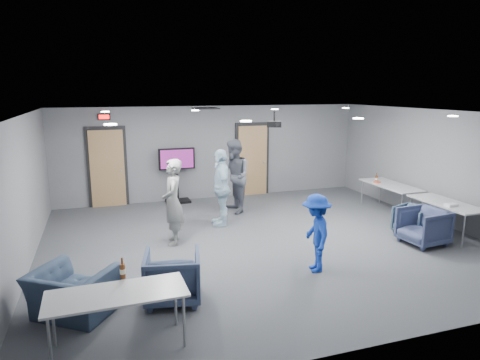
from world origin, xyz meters
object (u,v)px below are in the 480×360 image
object	(u,v)px
table_right_a	(391,186)
bottle_front	(123,271)
person_a	(173,202)
projector	(274,124)
person_d	(316,233)
chair_front_a	(173,276)
tv_stand	(177,172)
chair_right_b	(413,220)
table_right_b	(447,205)
chair_front_b	(73,293)
person_b	(234,176)
chair_right_c	(423,227)
table_front_left	(117,296)
person_c	(221,187)
bottle_right	(376,179)

from	to	relation	value
table_right_a	bottle_front	xyz separation A→B (m)	(-6.98, -3.64, 0.15)
person_a	projector	world-z (taller)	projector
person_d	bottle_front	distance (m)	3.45
chair_front_a	tv_stand	xyz separation A→B (m)	(1.11, 5.75, 0.50)
chair_right_b	tv_stand	world-z (taller)	tv_stand
table_right_b	chair_front_a	bearing A→B (deg)	100.32
chair_front_b	table_right_b	world-z (taller)	table_right_b
person_b	chair_right_b	xyz separation A→B (m)	(3.26, -2.88, -0.64)
person_a	chair_front_a	world-z (taller)	person_a
chair_right_c	person_a	bearing A→B (deg)	-114.20
table_right_a	bottle_front	bearing A→B (deg)	117.52
table_front_left	chair_right_b	bearing A→B (deg)	19.27
chair_front_b	table_right_a	bearing A→B (deg)	-122.94
table_right_a	tv_stand	distance (m)	5.80
person_b	projector	bearing A→B (deg)	17.01
person_a	person_c	size ratio (longest dim) A/B	0.98
chair_right_c	table_right_b	world-z (taller)	chair_right_c
chair_right_c	bottle_right	distance (m)	2.75
chair_front_b	table_front_left	world-z (taller)	table_front_left
person_b	person_c	bearing A→B (deg)	-36.35
chair_right_b	bottle_right	bearing A→B (deg)	147.13
chair_right_c	tv_stand	world-z (taller)	tv_stand
chair_right_c	tv_stand	xyz separation A→B (m)	(-4.23, 4.96, 0.50)
person_a	bottle_front	world-z (taller)	person_a
bottle_front	bottle_right	xyz separation A→B (m)	(6.79, 4.01, -0.01)
person_c	table_right_a	distance (m)	4.53
person_b	projector	xyz separation A→B (m)	(0.50, -1.43, 1.45)
person_a	chair_front_b	world-z (taller)	person_a
projector	table_front_left	bearing A→B (deg)	-109.85
person_a	chair_right_c	xyz separation A→B (m)	(4.90, -1.68, -0.51)
table_right_b	tv_stand	bearing A→B (deg)	48.06
table_right_b	bottle_front	size ratio (longest dim) A/B	5.98
chair_front_a	projector	bearing A→B (deg)	-123.40
chair_front_a	projector	size ratio (longest dim) A/B	2.10
table_right_a	bottle_right	xyz separation A→B (m)	(-0.20, 0.37, 0.14)
chair_front_a	chair_front_b	xyz separation A→B (m)	(-1.41, 0.00, -0.04)
chair_right_c	table_right_a	world-z (taller)	chair_right_c
person_a	tv_stand	size ratio (longest dim) A/B	1.15
person_b	person_d	bearing A→B (deg)	1.38
chair_right_c	person_b	bearing A→B (deg)	-144.45
person_c	chair_right_b	distance (m)	4.38
chair_right_b	chair_front_b	xyz separation A→B (m)	(-7.01, -1.39, 0.03)
chair_right_b	projector	bearing A→B (deg)	-137.93
person_c	bottle_right	xyz separation A→B (m)	(4.32, 0.03, -0.09)
person_a	table_right_a	xyz separation A→B (m)	(5.81, 0.57, -0.21)
person_a	bottle_front	distance (m)	3.29
bottle_front	person_c	bearing A→B (deg)	58.17
person_c	tv_stand	xyz separation A→B (m)	(-0.62, 2.37, -0.03)
chair_front_a	table_right_b	size ratio (longest dim) A/B	0.49
chair_right_b	chair_front_a	bearing A→B (deg)	-96.21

